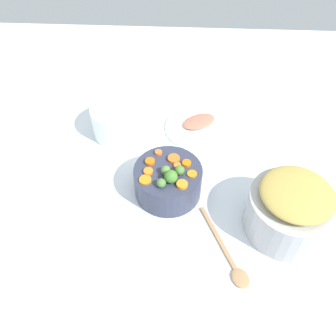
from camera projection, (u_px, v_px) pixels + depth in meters
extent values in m
cube|color=white|center=(154.00, 199.00, 1.20)|extent=(2.40, 2.40, 0.02)
cylinder|color=#34394E|center=(168.00, 181.00, 1.17)|extent=(0.22, 0.22, 0.11)
cylinder|color=#B3B3B5|center=(289.00, 213.00, 1.06)|extent=(0.26, 0.26, 0.14)
ellipsoid|color=tan|center=(298.00, 194.00, 0.99)|extent=(0.21, 0.21, 0.05)
cylinder|color=orange|center=(148.00, 171.00, 1.12)|extent=(0.04, 0.04, 0.01)
cylinder|color=orange|center=(150.00, 162.00, 1.14)|extent=(0.04, 0.04, 0.01)
cylinder|color=orange|center=(192.00, 174.00, 1.11)|extent=(0.04, 0.04, 0.01)
cylinder|color=orange|center=(177.00, 166.00, 1.13)|extent=(0.03, 0.03, 0.01)
cylinder|color=orange|center=(187.00, 163.00, 1.14)|extent=(0.04, 0.04, 0.01)
cylinder|color=orange|center=(158.00, 153.00, 1.17)|extent=(0.03, 0.03, 0.01)
cylinder|color=orange|center=(145.00, 180.00, 1.10)|extent=(0.05, 0.05, 0.01)
cylinder|color=orange|center=(182.00, 185.00, 1.08)|extent=(0.04, 0.04, 0.01)
cylinder|color=orange|center=(174.00, 159.00, 1.15)|extent=(0.05, 0.05, 0.01)
sphere|color=#4C7E33|center=(180.00, 170.00, 1.10)|extent=(0.03, 0.03, 0.03)
sphere|color=#5C883E|center=(166.00, 170.00, 1.11)|extent=(0.03, 0.03, 0.03)
sphere|color=#4F7E3E|center=(161.00, 183.00, 1.07)|extent=(0.03, 0.03, 0.03)
sphere|color=#47812E|center=(171.00, 177.00, 1.08)|extent=(0.04, 0.04, 0.04)
cube|color=#AC8156|center=(218.00, 238.00, 1.08)|extent=(0.22, 0.11, 0.01)
ellipsoid|color=#AC8156|center=(241.00, 278.00, 0.99)|extent=(0.08, 0.07, 0.01)
cylinder|color=white|center=(119.00, 120.00, 1.36)|extent=(0.21, 0.21, 0.12)
cylinder|color=white|center=(197.00, 128.00, 1.41)|extent=(0.25, 0.25, 0.01)
ellipsoid|color=#C2725A|center=(199.00, 121.00, 1.42)|extent=(0.14, 0.16, 0.02)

